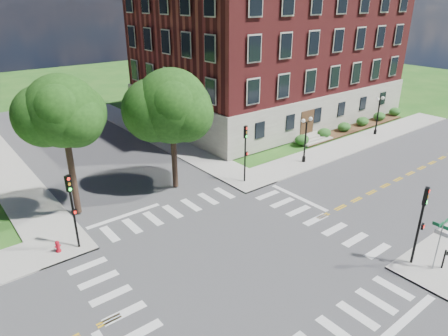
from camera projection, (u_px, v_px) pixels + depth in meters
ground at (237, 258)px, 23.64m from camera, size 160.00×160.00×0.00m
road_ew at (237, 258)px, 23.64m from camera, size 90.00×12.00×0.01m
road_ns at (237, 258)px, 23.64m from camera, size 12.00×90.00×0.01m
sidewalk_ne at (253, 139)px, 43.50m from camera, size 34.00×34.00×0.12m
crosswalk_east at (316, 220)px, 27.77m from camera, size 2.20×10.20×0.02m
stop_bar_east at (299, 198)px, 30.84m from camera, size 0.40×5.50×0.00m
main_building at (271, 49)px, 49.96m from camera, size 30.60×22.40×16.50m
shrub_row at (353, 130)px, 46.89m from camera, size 18.00×2.00×1.30m
tree_c at (62, 111)px, 25.62m from camera, size 4.79×4.79×9.83m
tree_d at (172, 106)px, 29.90m from camera, size 5.67×5.67×9.49m
traffic_signal_se at (422, 216)px, 21.89m from camera, size 0.37×0.44×4.80m
traffic_signal_ne at (245, 147)px, 32.17m from camera, size 0.38×0.46×4.80m
traffic_signal_nw at (72, 203)px, 23.35m from camera, size 0.38×0.46×4.80m
twin_lamp_west at (306, 137)px, 36.42m from camera, size 1.36×0.36×4.23m
twin_lamp_east at (378, 113)px, 44.03m from camera, size 1.36×0.36×4.23m
street_sign_pole at (441, 236)px, 21.70m from camera, size 1.10×1.10×3.10m
push_button_post at (444, 258)px, 22.34m from camera, size 0.14×0.21×1.20m
fire_hydrant at (58, 247)px, 23.95m from camera, size 0.35×0.35×0.75m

